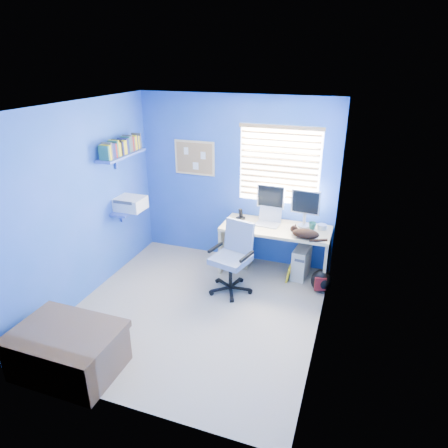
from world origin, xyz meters
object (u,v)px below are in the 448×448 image
(office_chair, at_px, (232,266))
(cat, at_px, (306,234))
(laptop, at_px, (268,218))
(desk, at_px, (275,251))
(tower_pc, at_px, (301,262))

(office_chair, bearing_deg, cat, 24.06)
(laptop, relative_size, cat, 0.92)
(desk, relative_size, laptop, 4.62)
(laptop, height_order, cat, laptop)
(desk, xyz_separation_m, cat, (0.45, -0.23, 0.43))
(laptop, distance_m, tower_pc, 0.81)
(desk, height_order, tower_pc, desk)
(desk, relative_size, tower_pc, 3.39)
(desk, bearing_deg, tower_pc, 7.95)
(desk, height_order, laptop, laptop)
(laptop, height_order, office_chair, laptop)
(cat, bearing_deg, desk, 177.62)
(cat, bearing_deg, tower_pc, 126.73)
(desk, distance_m, laptop, 0.50)
(desk, bearing_deg, cat, -27.35)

